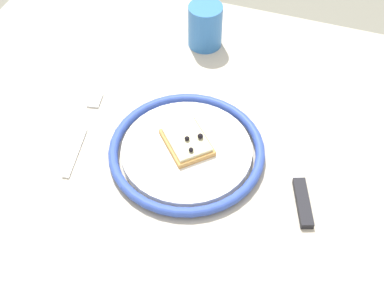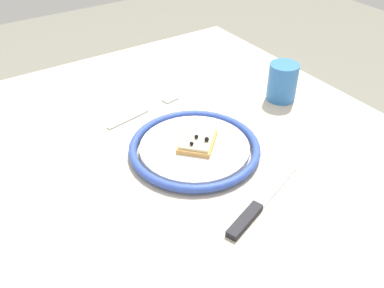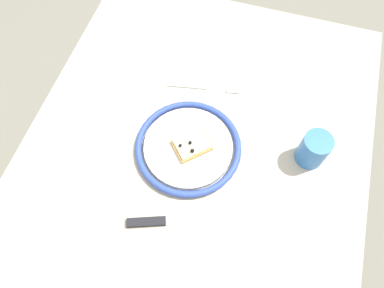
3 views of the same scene
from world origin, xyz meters
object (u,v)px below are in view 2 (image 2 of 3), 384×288
dining_table (188,169)px  cup (282,82)px  pizza_slice_near (197,141)px  fork (145,111)px  knife (255,209)px  plate (194,148)px

dining_table → cup: cup is taller
cup → dining_table: bearing=-87.2°
pizza_slice_near → fork: (-0.19, -0.02, -0.02)m
dining_table → knife: 0.27m
knife → dining_table: bearing=174.6°
pizza_slice_near → fork: bearing=-173.5°
knife → fork: 0.39m
plate → cup: 0.31m
dining_table → pizza_slice_near: pizza_slice_near is taller
cup → fork: bearing=-112.6°
dining_table → fork: size_ratio=4.89×
pizza_slice_near → cup: 0.29m
dining_table → cup: bearing=92.8°
knife → cup: (-0.26, 0.30, 0.04)m
dining_table → fork: bearing=-168.2°
pizza_slice_near → knife: bearing=-4.4°
knife → cup: bearing=130.8°
fork → dining_table: bearing=11.8°
plate → fork: 0.19m
dining_table → pizza_slice_near: bearing=-9.6°
plate → knife: bearing=-2.0°
knife → fork: bearing=-179.1°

